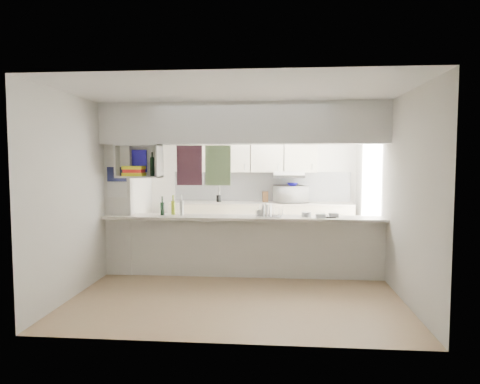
# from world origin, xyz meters

# --- Properties ---
(floor) EXTENTS (4.80, 4.80, 0.00)m
(floor) POSITION_xyz_m (0.00, 0.00, 0.00)
(floor) COLOR tan
(floor) RESTS_ON ground
(ceiling) EXTENTS (4.80, 4.80, 0.00)m
(ceiling) POSITION_xyz_m (0.00, 0.00, 2.60)
(ceiling) COLOR white
(ceiling) RESTS_ON wall_back
(wall_back) EXTENTS (4.20, 0.00, 4.20)m
(wall_back) POSITION_xyz_m (0.00, 2.40, 1.30)
(wall_back) COLOR silver
(wall_back) RESTS_ON floor
(wall_left) EXTENTS (0.00, 4.80, 4.80)m
(wall_left) POSITION_xyz_m (-2.10, 0.00, 1.30)
(wall_left) COLOR silver
(wall_left) RESTS_ON floor
(wall_right) EXTENTS (0.00, 4.80, 4.80)m
(wall_right) POSITION_xyz_m (2.10, 0.00, 1.30)
(wall_right) COLOR silver
(wall_right) RESTS_ON floor
(servery_partition) EXTENTS (4.20, 0.50, 2.60)m
(servery_partition) POSITION_xyz_m (-0.17, 0.00, 1.66)
(servery_partition) COLOR silver
(servery_partition) RESTS_ON floor
(cubby_shelf) EXTENTS (0.65, 0.35, 0.50)m
(cubby_shelf) POSITION_xyz_m (-1.57, -0.06, 1.71)
(cubby_shelf) COLOR white
(cubby_shelf) RESTS_ON bulkhead
(kitchen_run) EXTENTS (3.60, 0.63, 2.24)m
(kitchen_run) POSITION_xyz_m (0.16, 2.14, 0.83)
(kitchen_run) COLOR beige
(kitchen_run) RESTS_ON floor
(microwave) EXTENTS (0.71, 0.59, 0.34)m
(microwave) POSITION_xyz_m (0.79, 2.12, 1.09)
(microwave) COLOR white
(microwave) RESTS_ON bench_top
(bowl) EXTENTS (0.23, 0.23, 0.06)m
(bowl) POSITION_xyz_m (0.83, 2.13, 1.28)
(bowl) COLOR #170EA1
(bowl) RESTS_ON microwave
(dish_rack) EXTENTS (0.42, 0.34, 0.21)m
(dish_rack) POSITION_xyz_m (0.40, -0.01, 1.00)
(dish_rack) COLOR silver
(dish_rack) RESTS_ON breakfast_bar
(cup) EXTENTS (0.15, 0.15, 0.09)m
(cup) POSITION_xyz_m (0.27, -0.05, 0.98)
(cup) COLOR white
(cup) RESTS_ON dish_rack
(wine_bottles) EXTENTS (0.36, 0.14, 0.32)m
(wine_bottles) POSITION_xyz_m (-1.08, 0.05, 1.04)
(wine_bottles) COLOR black
(wine_bottles) RESTS_ON breakfast_bar
(plastic_tubs) EXTENTS (0.54, 0.22, 0.07)m
(plastic_tubs) POSITION_xyz_m (1.13, -0.01, 0.95)
(plastic_tubs) COLOR silver
(plastic_tubs) RESTS_ON breakfast_bar
(utensil_jar) EXTENTS (0.10, 0.10, 0.14)m
(utensil_jar) POSITION_xyz_m (-0.65, 2.15, 0.99)
(utensil_jar) COLOR black
(utensil_jar) RESTS_ON bench_top
(knife_block) EXTENTS (0.12, 0.11, 0.21)m
(knife_block) POSITION_xyz_m (0.29, 2.18, 1.03)
(knife_block) COLOR #55361D
(knife_block) RESTS_ON bench_top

